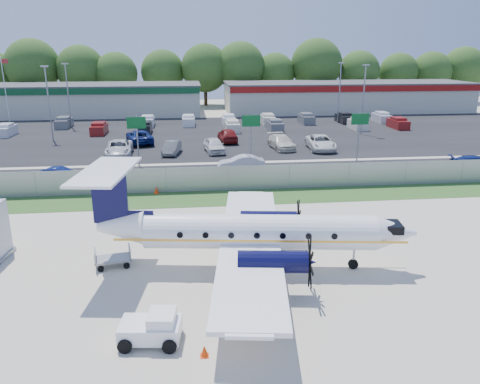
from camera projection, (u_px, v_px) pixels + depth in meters
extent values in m
plane|color=beige|center=(253.00, 267.00, 24.70)|extent=(170.00, 170.00, 0.00)
cube|color=#2D561E|center=(231.00, 198.00, 36.10)|extent=(170.00, 4.00, 0.02)
cube|color=black|center=(224.00, 174.00, 42.75)|extent=(170.00, 8.00, 0.02)
cube|color=black|center=(212.00, 134.00, 62.69)|extent=(170.00, 32.00, 0.02)
cube|color=gray|center=(229.00, 178.00, 37.71)|extent=(120.00, 0.02, 1.90)
cube|color=gray|center=(229.00, 167.00, 37.42)|extent=(120.00, 0.06, 0.06)
cube|color=gray|center=(229.00, 190.00, 37.99)|extent=(120.00, 0.06, 0.06)
cube|color=beige|center=(65.00, 100.00, 80.28)|extent=(46.00, 12.00, 5.00)
cube|color=#474749|center=(63.00, 85.00, 79.51)|extent=(46.40, 12.40, 0.24)
cube|color=#0F4723|center=(54.00, 92.00, 73.90)|extent=(46.00, 0.20, 1.00)
cube|color=beige|center=(346.00, 97.00, 85.65)|extent=(44.00, 12.00, 5.00)
cube|color=#474749|center=(347.00, 83.00, 84.88)|extent=(44.40, 12.40, 0.24)
cube|color=maroon|center=(359.00, 89.00, 79.27)|extent=(44.00, 0.20, 1.00)
cylinder|color=gray|center=(138.00, 141.00, 44.96)|extent=(0.14, 0.14, 5.00)
cube|color=#0C5923|center=(136.00, 123.00, 44.28)|extent=(1.80, 0.08, 1.10)
cylinder|color=gray|center=(251.00, 139.00, 46.14)|extent=(0.14, 0.14, 5.00)
cube|color=#0C5923|center=(251.00, 121.00, 45.47)|extent=(1.80, 0.08, 1.10)
cylinder|color=gray|center=(358.00, 137.00, 47.32)|extent=(0.14, 0.14, 5.00)
cube|color=#0C5923|center=(360.00, 119.00, 46.65)|extent=(1.80, 0.08, 1.10)
cylinder|color=white|center=(5.00, 89.00, 72.15)|extent=(0.12, 0.12, 10.00)
cube|color=#B52B2D|center=(5.00, 61.00, 70.97)|extent=(1.00, 0.04, 0.65)
cylinder|color=gray|center=(49.00, 104.00, 57.33)|extent=(0.18, 0.18, 9.00)
cube|color=gray|center=(44.00, 66.00, 56.00)|extent=(0.90, 0.35, 0.18)
cylinder|color=gray|center=(363.00, 100.00, 61.62)|extent=(0.18, 0.18, 9.00)
cube|color=gray|center=(366.00, 65.00, 60.30)|extent=(0.90, 0.35, 0.18)
cylinder|color=gray|center=(68.00, 96.00, 66.83)|extent=(0.18, 0.18, 9.00)
cube|color=gray|center=(65.00, 64.00, 65.50)|extent=(0.90, 0.35, 0.18)
cylinder|color=gray|center=(339.00, 93.00, 71.12)|extent=(0.18, 0.18, 9.00)
cube|color=gray|center=(341.00, 63.00, 69.80)|extent=(0.90, 0.35, 0.18)
cylinder|color=white|center=(259.00, 232.00, 23.99)|extent=(11.94, 3.39, 1.79)
cone|color=white|center=(396.00, 233.00, 23.83)|extent=(2.30, 2.06, 1.79)
cone|color=white|center=(121.00, 227.00, 24.11)|extent=(2.68, 2.11, 1.79)
cube|color=black|center=(392.00, 227.00, 23.74)|extent=(1.01, 1.33, 0.43)
cube|color=white|center=(250.00, 241.00, 24.16)|extent=(5.27, 16.88, 0.21)
cylinder|color=black|center=(273.00, 262.00, 21.47)|extent=(3.32, 1.47, 1.04)
cylinder|color=black|center=(269.00, 220.00, 26.71)|extent=(3.32, 1.47, 1.04)
cube|color=black|center=(110.00, 197.00, 23.64)|extent=(1.80, 0.41, 2.74)
cube|color=white|center=(106.00, 171.00, 23.24)|extent=(3.05, 6.11, 0.13)
cylinder|color=gray|center=(354.00, 258.00, 24.30)|extent=(0.11, 0.11, 1.23)
cylinder|color=black|center=(353.00, 264.00, 24.40)|extent=(0.55, 0.24, 0.53)
cylinder|color=black|center=(250.00, 288.00, 21.90)|extent=(0.65, 0.46, 0.60)
cylinder|color=black|center=(250.00, 242.00, 27.13)|extent=(0.65, 0.46, 0.60)
cube|color=white|center=(150.00, 330.00, 18.27)|extent=(2.49, 1.67, 0.66)
cube|color=white|center=(162.00, 318.00, 18.11)|extent=(1.17, 1.33, 0.47)
cube|color=black|center=(173.00, 318.00, 18.10)|extent=(0.29, 1.04, 0.37)
cylinder|color=black|center=(125.00, 346.00, 17.64)|extent=(0.58, 0.27, 0.56)
cylinder|color=black|center=(133.00, 324.00, 19.04)|extent=(0.58, 0.27, 0.56)
cylinder|color=black|center=(169.00, 346.00, 17.63)|extent=(0.58, 0.27, 0.56)
cylinder|color=black|center=(175.00, 324.00, 19.03)|extent=(0.58, 0.27, 0.56)
cube|color=gray|center=(113.00, 259.00, 24.66)|extent=(2.03, 1.42, 0.11)
cube|color=gray|center=(95.00, 256.00, 24.34)|extent=(0.27, 1.11, 0.56)
cube|color=gray|center=(130.00, 252.00, 24.82)|extent=(0.27, 1.11, 0.56)
cylinder|color=black|center=(101.00, 269.00, 24.09)|extent=(0.35, 0.17, 0.33)
cylinder|color=black|center=(101.00, 261.00, 25.03)|extent=(0.35, 0.17, 0.33)
cylinder|color=black|center=(127.00, 266.00, 24.44)|extent=(0.35, 0.17, 0.33)
cylinder|color=black|center=(125.00, 258.00, 25.38)|extent=(0.35, 0.17, 0.33)
cone|color=#F13C07|center=(381.00, 226.00, 29.62)|extent=(0.33, 0.33, 0.49)
cube|color=#F13C07|center=(381.00, 230.00, 29.69)|extent=(0.35, 0.35, 0.03)
cone|color=#F13C07|center=(204.00, 351.00, 17.45)|extent=(0.31, 0.31, 0.46)
cube|color=#F13C07|center=(205.00, 356.00, 17.52)|extent=(0.33, 0.33, 0.03)
cone|color=#F13C07|center=(156.00, 190.00, 37.08)|extent=(0.38, 0.38, 0.56)
cube|color=#F13C07|center=(156.00, 193.00, 37.15)|extent=(0.40, 0.40, 0.03)
imported|color=navy|center=(61.00, 183.00, 40.15)|extent=(4.25, 2.44, 1.33)
imported|color=silver|center=(241.00, 171.00, 44.16)|extent=(4.38, 1.56, 1.44)
imported|color=navy|center=(477.00, 172.00, 43.75)|extent=(5.43, 3.19, 1.48)
imported|color=silver|center=(120.00, 155.00, 50.39)|extent=(3.04, 6.02, 1.63)
imported|color=#595B5E|center=(172.00, 154.00, 51.05)|extent=(2.15, 4.46, 1.41)
imported|color=silver|center=(214.00, 152.00, 51.88)|extent=(2.48, 4.91, 1.60)
imported|color=beige|center=(281.00, 149.00, 53.75)|extent=(2.77, 5.60, 1.57)
imported|color=silver|center=(320.00, 150.00, 53.26)|extent=(3.07, 6.05, 1.64)
imported|color=navy|center=(140.00, 144.00, 56.70)|extent=(4.00, 6.47, 1.67)
imported|color=maroon|center=(228.00, 142.00, 57.65)|extent=(2.40, 5.17, 1.72)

